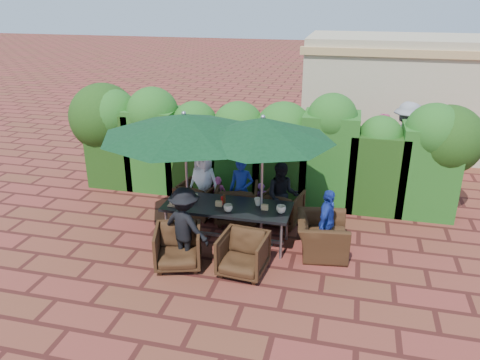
% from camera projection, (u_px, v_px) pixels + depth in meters
% --- Properties ---
extents(ground, '(80.00, 80.00, 0.00)m').
position_uv_depth(ground, '(234.00, 245.00, 8.62)').
color(ground, maroon).
rests_on(ground, ground).
extents(dining_table, '(2.31, 0.90, 0.75)m').
position_uv_depth(dining_table, '(227.00, 209.00, 8.50)').
color(dining_table, black).
rests_on(dining_table, ground).
extents(umbrella_left, '(2.95, 2.95, 2.46)m').
position_uv_depth(umbrella_left, '(184.00, 125.00, 8.05)').
color(umbrella_left, gray).
rests_on(umbrella_left, ground).
extents(umbrella_right, '(2.47, 2.47, 2.46)m').
position_uv_depth(umbrella_right, '(263.00, 129.00, 7.82)').
color(umbrella_right, gray).
rests_on(umbrella_right, ground).
extents(chair_far_left, '(0.86, 0.83, 0.77)m').
position_uv_depth(chair_far_left, '(198.00, 197.00, 9.69)').
color(chair_far_left, black).
rests_on(chair_far_left, ground).
extents(chair_far_mid, '(0.95, 0.91, 0.85)m').
position_uv_depth(chair_far_mid, '(237.00, 201.00, 9.42)').
color(chair_far_mid, black).
rests_on(chair_far_mid, ground).
extents(chair_far_right, '(0.84, 0.81, 0.74)m').
position_uv_depth(chair_far_right, '(283.00, 206.00, 9.35)').
color(chair_far_right, black).
rests_on(chair_far_right, ground).
extents(chair_near_left, '(0.93, 0.90, 0.78)m').
position_uv_depth(chair_near_left, '(178.00, 245.00, 7.86)').
color(chair_near_left, black).
rests_on(chair_near_left, ground).
extents(chair_near_right, '(0.81, 0.76, 0.76)m').
position_uv_depth(chair_near_right, '(243.00, 252.00, 7.66)').
color(chair_near_right, black).
rests_on(chair_near_right, ground).
extents(chair_end_right, '(0.78, 1.09, 0.88)m').
position_uv_depth(chair_end_right, '(322.00, 230.00, 8.25)').
color(chair_end_right, black).
rests_on(chair_end_right, ground).
extents(adult_far_left, '(0.78, 0.58, 1.41)m').
position_uv_depth(adult_far_left, '(204.00, 183.00, 9.57)').
color(adult_far_left, white).
rests_on(adult_far_left, ground).
extents(adult_far_mid, '(0.49, 0.40, 1.34)m').
position_uv_depth(adult_far_mid, '(241.00, 190.00, 9.33)').
color(adult_far_mid, navy).
rests_on(adult_far_mid, ground).
extents(adult_far_right, '(0.67, 0.45, 1.33)m').
position_uv_depth(adult_far_right, '(282.00, 196.00, 9.09)').
color(adult_far_right, black).
rests_on(adult_far_right, ground).
extents(adult_near_left, '(0.97, 0.67, 1.39)m').
position_uv_depth(adult_near_left, '(185.00, 226.00, 7.84)').
color(adult_near_left, black).
rests_on(adult_near_left, ground).
extents(adult_end_right, '(0.49, 0.77, 1.21)m').
position_uv_depth(adult_end_right, '(327.00, 223.00, 8.16)').
color(adult_end_right, navy).
rests_on(adult_end_right, ground).
extents(child_left, '(0.34, 0.29, 0.88)m').
position_uv_depth(child_left, '(218.00, 197.00, 9.57)').
color(child_left, '#E14F91').
rests_on(child_left, ground).
extents(child_right, '(0.34, 0.30, 0.82)m').
position_uv_depth(child_right, '(261.00, 203.00, 9.40)').
color(child_right, '#99499F').
rests_on(child_right, ground).
extents(pedestrian_a, '(1.90, 1.08, 1.93)m').
position_uv_depth(pedestrian_a, '(340.00, 136.00, 11.79)').
color(pedestrian_a, '#227F36').
rests_on(pedestrian_a, ground).
extents(pedestrian_b, '(0.83, 0.61, 1.56)m').
position_uv_depth(pedestrian_b, '(380.00, 144.00, 11.80)').
color(pedestrian_b, '#E14F91').
rests_on(pedestrian_b, ground).
extents(pedestrian_c, '(1.30, 1.24, 1.93)m').
position_uv_depth(pedestrian_c, '(406.00, 141.00, 11.41)').
color(pedestrian_c, gray).
rests_on(pedestrian_c, ground).
extents(cup_a, '(0.16, 0.16, 0.12)m').
position_uv_depth(cup_a, '(173.00, 200.00, 8.53)').
color(cup_a, beige).
rests_on(cup_a, dining_table).
extents(cup_b, '(0.13, 0.13, 0.12)m').
position_uv_depth(cup_b, '(195.00, 197.00, 8.66)').
color(cup_b, beige).
rests_on(cup_b, dining_table).
extents(cup_c, '(0.16, 0.16, 0.13)m').
position_uv_depth(cup_c, '(228.00, 208.00, 8.22)').
color(cup_c, beige).
rests_on(cup_c, dining_table).
extents(cup_d, '(0.14, 0.14, 0.14)m').
position_uv_depth(cup_d, '(258.00, 202.00, 8.46)').
color(cup_d, beige).
rests_on(cup_d, dining_table).
extents(cup_e, '(0.17, 0.17, 0.13)m').
position_uv_depth(cup_e, '(281.00, 209.00, 8.17)').
color(cup_e, beige).
rests_on(cup_e, dining_table).
extents(ketchup_bottle, '(0.04, 0.04, 0.17)m').
position_uv_depth(ketchup_bottle, '(222.00, 201.00, 8.46)').
color(ketchup_bottle, '#B20C0A').
rests_on(ketchup_bottle, dining_table).
extents(sauce_bottle, '(0.04, 0.04, 0.17)m').
position_uv_depth(sauce_bottle, '(224.00, 199.00, 8.54)').
color(sauce_bottle, '#4C230C').
rests_on(sauce_bottle, dining_table).
extents(serving_tray, '(0.35, 0.25, 0.02)m').
position_uv_depth(serving_tray, '(179.00, 204.00, 8.50)').
color(serving_tray, '#AC7A53').
rests_on(serving_tray, dining_table).
extents(number_block_left, '(0.12, 0.06, 0.10)m').
position_uv_depth(number_block_left, '(219.00, 204.00, 8.43)').
color(number_block_left, '#DAB46F').
rests_on(number_block_left, dining_table).
extents(number_block_right, '(0.12, 0.06, 0.10)m').
position_uv_depth(number_block_right, '(265.00, 207.00, 8.29)').
color(number_block_right, '#DAB46F').
rests_on(number_block_right, dining_table).
extents(hedge_wall, '(9.10, 1.60, 2.45)m').
position_uv_depth(hedge_wall, '(250.00, 141.00, 10.28)').
color(hedge_wall, '#13350E').
rests_on(hedge_wall, ground).
extents(building, '(6.20, 3.08, 3.20)m').
position_uv_depth(building, '(411.00, 94.00, 13.54)').
color(building, '#C1AD90').
rests_on(building, ground).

